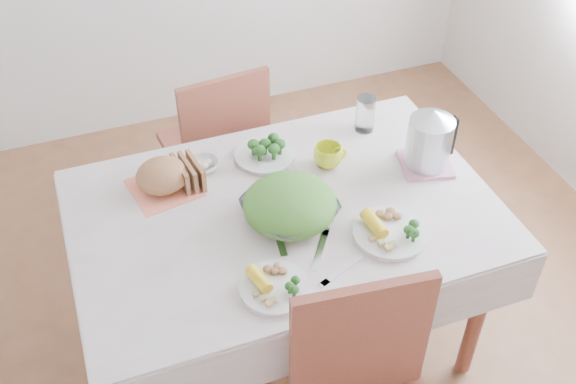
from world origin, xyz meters
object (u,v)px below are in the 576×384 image
object	(u,v)px
dining_table	(285,281)
chair_far	(214,146)
yellow_mug	(328,156)
dinner_plate_right	(390,233)
electric_kettle	(429,140)
salad_bowl	(290,210)
dinner_plate_left	(275,288)

from	to	relation	value
dining_table	chair_far	distance (m)	0.83
yellow_mug	chair_far	bearing A→B (deg)	114.35
dinner_plate_right	yellow_mug	bearing A→B (deg)	96.87
dinner_plate_right	yellow_mug	size ratio (longest dim) A/B	2.34
dining_table	electric_kettle	world-z (taller)	electric_kettle
salad_bowl	dining_table	bearing A→B (deg)	91.23
dining_table	dinner_plate_right	size ratio (longest dim) A/B	5.39
dining_table	yellow_mug	bearing A→B (deg)	36.31
dining_table	yellow_mug	world-z (taller)	yellow_mug
yellow_mug	dinner_plate_right	bearing A→B (deg)	-83.13
dinner_plate_left	dinner_plate_right	size ratio (longest dim) A/B	0.87
yellow_mug	electric_kettle	xyz separation A→B (m)	(0.35, -0.13, 0.08)
dining_table	salad_bowl	xyz separation A→B (m)	(0.00, -0.05, 0.42)
yellow_mug	electric_kettle	size ratio (longest dim) A/B	0.47
dinner_plate_right	electric_kettle	distance (m)	0.43
dining_table	electric_kettle	bearing A→B (deg)	4.33
electric_kettle	salad_bowl	bearing A→B (deg)	-158.44
chair_far	dinner_plate_left	xyz separation A→B (m)	(-0.10, -1.17, 0.31)
chair_far	yellow_mug	world-z (taller)	chair_far
chair_far	electric_kettle	world-z (taller)	electric_kettle
salad_bowl	dinner_plate_left	xyz separation A→B (m)	(-0.16, -0.29, -0.03)
dining_table	chair_far	world-z (taller)	chair_far
dinner_plate_left	yellow_mug	distance (m)	0.65
dining_table	salad_bowl	size ratio (longest dim) A/B	4.54
salad_bowl	yellow_mug	world-z (taller)	yellow_mug
dinner_plate_left	electric_kettle	xyz separation A→B (m)	(0.75, 0.38, 0.11)
dinner_plate_right	electric_kettle	world-z (taller)	electric_kettle
chair_far	yellow_mug	xyz separation A→B (m)	(0.29, -0.65, 0.34)
chair_far	electric_kettle	distance (m)	1.10
chair_far	dinner_plate_left	world-z (taller)	chair_far
chair_far	salad_bowl	xyz separation A→B (m)	(0.06, -0.88, 0.33)
salad_bowl	yellow_mug	size ratio (longest dim) A/B	2.77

